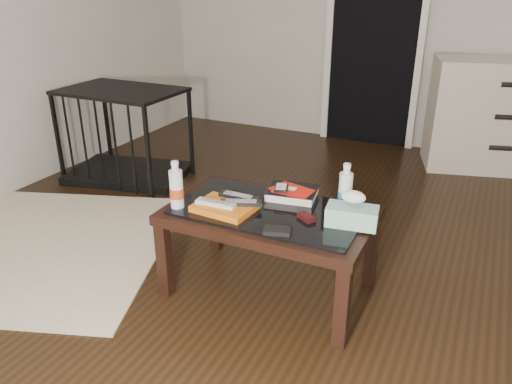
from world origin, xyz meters
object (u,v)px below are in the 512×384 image
Objects in this scene: pet_crate at (127,150)px; dresser at (506,116)px; coffee_table at (270,221)px; water_bottle_left at (176,184)px; tissue_box at (352,216)px; textbook at (292,193)px; water_bottle_right at (346,187)px.

dresser is at bearing 16.70° from pet_crate.
coffee_table is 0.49m from water_bottle_left.
dresser is at bearing 67.61° from coffee_table.
coffee_table is at bearing 173.02° from tissue_box.
textbook is (1.72, -0.78, 0.25)m from pet_crate.
dresser is 5.41× the size of water_bottle_right.
tissue_box is at bearing -61.73° from water_bottle_right.
water_bottle_left is at bearing -151.55° from textbook.
dresser reaches higher than pet_crate.
dresser is 5.60× the size of tissue_box.
tissue_box is (0.82, 0.18, -0.07)m from water_bottle_left.
water_bottle_left is at bearing -175.67° from tissue_box.
coffee_table is 0.99× the size of pet_crate.
water_bottle_left is 1.03× the size of tissue_box.
pet_crate reaches higher than textbook.
water_bottle_right is (0.28, -0.03, 0.10)m from textbook.
coffee_table is 2.68m from dresser.
textbook is 1.05× the size of water_bottle_right.
pet_crate is 2.19m from water_bottle_right.
water_bottle_right is (0.75, 0.32, 0.00)m from water_bottle_left.
water_bottle_left reaches higher than tissue_box.
pet_crate is at bearing -165.38° from dresser.
water_bottle_right is at bearing -34.75° from pet_crate.
dresser is 3.02m from water_bottle_left.
water_bottle_left is (-1.44, -2.65, 0.13)m from dresser.
water_bottle_right is 0.18m from tissue_box.
coffee_table is 4.35× the size of tissue_box.
textbook is (-0.97, -2.30, 0.03)m from dresser.
dresser is (1.02, 2.48, 0.05)m from coffee_table.
dresser is 1.27× the size of pet_crate.
dresser reaches higher than water_bottle_right.
textbook is 0.30m from water_bottle_right.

